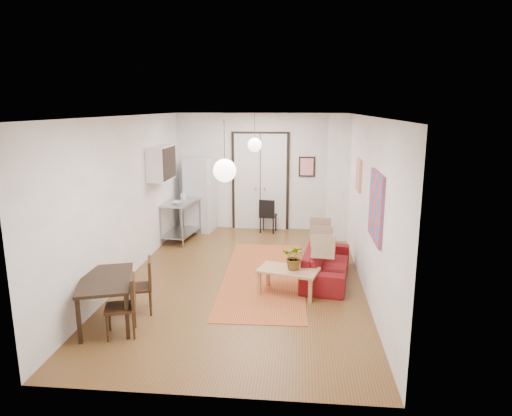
# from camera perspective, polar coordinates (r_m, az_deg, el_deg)

# --- Properties ---
(floor) EXTENTS (7.00, 7.00, 0.00)m
(floor) POSITION_cam_1_polar(r_m,az_deg,el_deg) (8.42, -1.49, -8.71)
(floor) COLOR brown
(floor) RESTS_ON ground
(ceiling) EXTENTS (4.20, 7.00, 0.02)m
(ceiling) POSITION_cam_1_polar(r_m,az_deg,el_deg) (7.85, -1.61, 11.43)
(ceiling) COLOR white
(ceiling) RESTS_ON wall_back
(wall_back) EXTENTS (4.20, 0.02, 2.90)m
(wall_back) POSITION_cam_1_polar(r_m,az_deg,el_deg) (11.44, 0.57, 4.52)
(wall_back) COLOR white
(wall_back) RESTS_ON floor
(wall_front) EXTENTS (4.20, 0.02, 2.90)m
(wall_front) POSITION_cam_1_polar(r_m,az_deg,el_deg) (4.68, -6.76, -7.64)
(wall_front) COLOR white
(wall_front) RESTS_ON floor
(wall_left) EXTENTS (0.02, 7.00, 2.90)m
(wall_left) POSITION_cam_1_polar(r_m,az_deg,el_deg) (8.52, -15.72, 1.23)
(wall_left) COLOR white
(wall_left) RESTS_ON floor
(wall_right) EXTENTS (0.02, 7.00, 2.90)m
(wall_right) POSITION_cam_1_polar(r_m,az_deg,el_deg) (8.03, 13.49, 0.69)
(wall_right) COLOR white
(wall_right) RESTS_ON floor
(double_doors) EXTENTS (1.44, 0.06, 2.50)m
(double_doors) POSITION_cam_1_polar(r_m,az_deg,el_deg) (11.44, 0.55, 3.25)
(double_doors) COLOR silver
(double_doors) RESTS_ON wall_back
(stub_partition) EXTENTS (0.50, 0.10, 2.90)m
(stub_partition) POSITION_cam_1_polar(r_m,az_deg,el_deg) (10.50, 10.25, 3.59)
(stub_partition) COLOR white
(stub_partition) RESTS_ON floor
(wall_cabinet) EXTENTS (0.35, 1.00, 0.70)m
(wall_cabinet) POSITION_cam_1_polar(r_m,az_deg,el_deg) (9.79, -11.76, 5.54)
(wall_cabinet) COLOR white
(wall_cabinet) RESTS_ON wall_left
(painting_popart) EXTENTS (0.05, 1.00, 1.00)m
(painting_popart) POSITION_cam_1_polar(r_m,az_deg,el_deg) (6.78, 14.79, 0.17)
(painting_popart) COLOR red
(painting_popart) RESTS_ON wall_right
(painting_abstract) EXTENTS (0.05, 0.50, 0.60)m
(painting_abstract) POSITION_cam_1_polar(r_m,az_deg,el_deg) (8.75, 12.74, 4.02)
(painting_abstract) COLOR #F0E4C8
(painting_abstract) RESTS_ON wall_right
(poster_back) EXTENTS (0.40, 0.03, 0.50)m
(poster_back) POSITION_cam_1_polar(r_m,az_deg,el_deg) (11.35, 6.37, 5.15)
(poster_back) COLOR red
(poster_back) RESTS_ON wall_back
(print_left) EXTENTS (0.03, 0.44, 0.54)m
(print_left) POSITION_cam_1_polar(r_m,az_deg,el_deg) (10.30, -11.77, 6.16)
(print_left) COLOR #A06842
(print_left) RESTS_ON wall_left
(pendant_back) EXTENTS (0.30, 0.30, 0.80)m
(pendant_back) POSITION_cam_1_polar(r_m,az_deg,el_deg) (9.87, -0.17, 7.91)
(pendant_back) COLOR silver
(pendant_back) RESTS_ON ceiling
(pendant_front) EXTENTS (0.30, 0.30, 0.80)m
(pendant_front) POSITION_cam_1_polar(r_m,az_deg,el_deg) (5.92, -3.94, 4.71)
(pendant_front) COLOR silver
(pendant_front) RESTS_ON ceiling
(kilim_rug) EXTENTS (1.56, 3.89, 0.01)m
(kilim_rug) POSITION_cam_1_polar(r_m,az_deg,el_deg) (8.48, 0.98, -8.51)
(kilim_rug) COLOR #B55B2D
(kilim_rug) RESTS_ON floor
(sofa) EXTENTS (2.01, 1.01, 0.56)m
(sofa) POSITION_cam_1_polar(r_m,az_deg,el_deg) (8.41, 8.79, -6.86)
(sofa) COLOR maroon
(sofa) RESTS_ON floor
(coffee_table) EXTENTS (1.08, 0.78, 0.43)m
(coffee_table) POSITION_cam_1_polar(r_m,az_deg,el_deg) (7.63, 4.06, -8.04)
(coffee_table) COLOR #B07E53
(coffee_table) RESTS_ON floor
(potted_plant) EXTENTS (0.45, 0.42, 0.42)m
(potted_plant) POSITION_cam_1_polar(r_m,az_deg,el_deg) (7.54, 4.86, -6.14)
(potted_plant) COLOR #336A2F
(potted_plant) RESTS_ON coffee_table
(kitchen_counter) EXTENTS (0.77, 1.28, 0.92)m
(kitchen_counter) POSITION_cam_1_polar(r_m,az_deg,el_deg) (10.72, -9.36, -0.83)
(kitchen_counter) COLOR #A6A8AB
(kitchen_counter) RESTS_ON floor
(bowl) EXTENTS (0.28, 0.28, 0.05)m
(bowl) POSITION_cam_1_polar(r_m,az_deg,el_deg) (10.36, -9.85, 0.68)
(bowl) COLOR beige
(bowl) RESTS_ON kitchen_counter
(soap_bottle) EXTENTS (0.11, 0.11, 0.19)m
(soap_bottle) POSITION_cam_1_polar(r_m,az_deg,el_deg) (10.87, -9.11, 1.64)
(soap_bottle) COLOR teal
(soap_bottle) RESTS_ON kitchen_counter
(fridge) EXTENTS (0.72, 0.72, 1.81)m
(fridge) POSITION_cam_1_polar(r_m,az_deg,el_deg) (11.41, -7.03, 1.64)
(fridge) COLOR silver
(fridge) RESTS_ON floor
(dining_table) EXTENTS (1.03, 1.37, 0.67)m
(dining_table) POSITION_cam_1_polar(r_m,az_deg,el_deg) (6.92, -18.24, -8.91)
(dining_table) COLOR black
(dining_table) RESTS_ON floor
(dining_chair_near) EXTENTS (0.50, 0.61, 0.84)m
(dining_chair_near) POSITION_cam_1_polar(r_m,az_deg,el_deg) (7.21, -14.33, -8.78)
(dining_chair_near) COLOR #331D10
(dining_chair_near) RESTS_ON floor
(dining_chair_far) EXTENTS (0.50, 0.61, 0.84)m
(dining_chair_far) POSITION_cam_1_polar(r_m,az_deg,el_deg) (6.61, -16.38, -10.93)
(dining_chair_far) COLOR #331D10
(dining_chair_far) RESTS_ON floor
(black_side_chair) EXTENTS (0.44, 0.44, 0.84)m
(black_side_chair) POSITION_cam_1_polar(r_m,az_deg,el_deg) (11.34, 1.56, -0.51)
(black_side_chair) COLOR black
(black_side_chair) RESTS_ON floor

